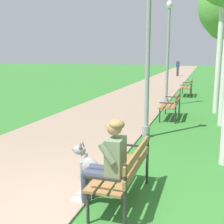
# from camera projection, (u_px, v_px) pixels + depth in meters

# --- Properties ---
(ground_plane) EXTENTS (120.00, 120.00, 0.00)m
(ground_plane) POSITION_uv_depth(u_px,v_px,m) (84.00, 224.00, 3.67)
(ground_plane) COLOR #33752D
(paved_path) EXTENTS (3.47, 60.00, 0.04)m
(paved_path) POSITION_uv_depth(u_px,v_px,m) (168.00, 78.00, 26.66)
(paved_path) COLOR gray
(paved_path) RESTS_ON ground
(park_bench_near) EXTENTS (0.55, 1.50, 0.85)m
(park_bench_near) POSITION_uv_depth(u_px,v_px,m) (126.00, 168.00, 4.14)
(park_bench_near) COLOR olive
(park_bench_near) RESTS_ON ground
(park_bench_mid) EXTENTS (0.55, 1.50, 0.85)m
(park_bench_mid) POSITION_uv_depth(u_px,v_px,m) (172.00, 103.00, 9.65)
(park_bench_mid) COLOR olive
(park_bench_mid) RESTS_ON ground
(park_bench_far) EXTENTS (0.55, 1.50, 0.85)m
(park_bench_far) POSITION_uv_depth(u_px,v_px,m) (188.00, 86.00, 15.00)
(park_bench_far) COLOR olive
(park_bench_far) RESTS_ON ground
(person_seated_on_near_bench) EXTENTS (0.74, 0.49, 1.25)m
(person_seated_on_near_bench) POSITION_uv_depth(u_px,v_px,m) (108.00, 159.00, 4.02)
(person_seated_on_near_bench) COLOR #33384C
(person_seated_on_near_bench) RESTS_ON ground
(dog_grey) EXTENTS (0.83, 0.29, 0.71)m
(dog_grey) POSITION_uv_depth(u_px,v_px,m) (93.00, 169.00, 4.76)
(dog_grey) COLOR gray
(dog_grey) RESTS_ON ground
(lamp_post_near) EXTENTS (0.24, 0.24, 4.34)m
(lamp_post_near) POSITION_uv_depth(u_px,v_px,m) (148.00, 49.00, 7.13)
(lamp_post_near) COLOR gray
(lamp_post_near) RESTS_ON ground
(lamp_post_mid) EXTENTS (0.24, 0.24, 4.19)m
(lamp_post_mid) POSITION_uv_depth(u_px,v_px,m) (168.00, 53.00, 11.80)
(lamp_post_mid) COLOR gray
(lamp_post_mid) RESTS_ON ground
(birch_tree_fifth) EXTENTS (2.12, 1.87, 5.58)m
(birch_tree_fifth) POSITION_uv_depth(u_px,v_px,m) (223.00, 6.00, 12.88)
(birch_tree_fifth) COLOR silver
(birch_tree_fifth) RESTS_ON ground
(birch_tree_sixth) EXTENTS (2.17, 2.10, 5.93)m
(birch_tree_sixth) POSITION_uv_depth(u_px,v_px,m) (224.00, 11.00, 15.43)
(birch_tree_sixth) COLOR silver
(birch_tree_sixth) RESTS_ON ground
(pedestrian_distant) EXTENTS (0.32, 0.22, 1.65)m
(pedestrian_distant) POSITION_uv_depth(u_px,v_px,m) (178.00, 68.00, 28.62)
(pedestrian_distant) COLOR #383842
(pedestrian_distant) RESTS_ON ground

